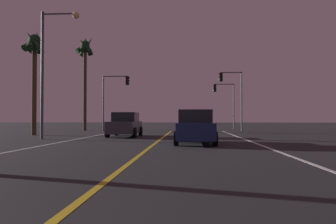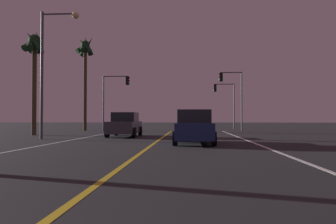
# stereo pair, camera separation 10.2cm
# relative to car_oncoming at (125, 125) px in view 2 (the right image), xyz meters

# --- Properties ---
(lane_edge_right) EXTENTS (0.16, 38.27, 0.01)m
(lane_edge_right) POSITION_rel_car_oncoming_xyz_m (7.87, -9.21, -0.82)
(lane_edge_right) COLOR silver
(lane_edge_right) RESTS_ON ground
(lane_edge_left) EXTENTS (0.16, 38.27, 0.01)m
(lane_edge_left) POSITION_rel_car_oncoming_xyz_m (-2.40, -9.21, -0.82)
(lane_edge_left) COLOR silver
(lane_edge_left) RESTS_ON ground
(lane_center_divider) EXTENTS (0.16, 38.27, 0.01)m
(lane_center_divider) POSITION_rel_car_oncoming_xyz_m (2.73, -9.21, -0.82)
(lane_center_divider) COLOR gold
(lane_center_divider) RESTS_ON ground
(car_oncoming) EXTENTS (2.02, 4.30, 1.70)m
(car_oncoming) POSITION_rel_car_oncoming_xyz_m (0.00, 0.00, 0.00)
(car_oncoming) COLOR black
(car_oncoming) RESTS_ON ground
(car_lead_same_lane) EXTENTS (2.02, 4.30, 1.70)m
(car_lead_same_lane) POSITION_rel_car_oncoming_xyz_m (4.75, -6.05, 0.00)
(car_lead_same_lane) COLOR black
(car_lead_same_lane) RESTS_ON ground
(traffic_light_near_right) EXTENTS (2.37, 0.36, 5.98)m
(traffic_light_near_right) POSITION_rel_car_oncoming_xyz_m (8.80, 10.43, 3.54)
(traffic_light_near_right) COLOR #4C4C51
(traffic_light_near_right) RESTS_ON ground
(traffic_light_near_left) EXTENTS (2.84, 0.36, 5.69)m
(traffic_light_near_left) POSITION_rel_car_oncoming_xyz_m (-3.07, 10.43, 3.37)
(traffic_light_near_left) COLOR #4C4C51
(traffic_light_near_left) RESTS_ON ground
(traffic_light_far_right) EXTENTS (2.53, 0.36, 5.39)m
(traffic_light_far_right) POSITION_rel_car_oncoming_xyz_m (8.66, 15.93, 3.15)
(traffic_light_far_right) COLOR #4C4C51
(traffic_light_far_right) RESTS_ON ground
(street_lamp_left_mid) EXTENTS (2.40, 0.44, 7.84)m
(street_lamp_left_mid) POSITION_rel_car_oncoming_xyz_m (-3.96, -3.22, 4.19)
(street_lamp_left_mid) COLOR #4C4C51
(street_lamp_left_mid) RESTS_ON ground
(palm_tree_left_mid) EXTENTS (1.95, 2.17, 7.97)m
(palm_tree_left_mid) POSITION_rel_car_oncoming_xyz_m (-7.29, 1.37, 5.58)
(palm_tree_left_mid) COLOR #473826
(palm_tree_left_mid) RESTS_ON ground
(palm_tree_left_far) EXTENTS (2.10, 2.04, 9.92)m
(palm_tree_left_far) POSITION_rel_car_oncoming_xyz_m (-6.30, 10.42, 6.99)
(palm_tree_left_far) COLOR #473826
(palm_tree_left_far) RESTS_ON ground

